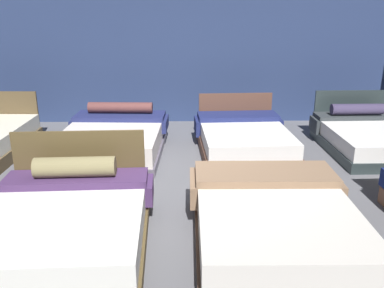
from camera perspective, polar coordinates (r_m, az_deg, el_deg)
ground_plane at (r=5.66m, az=-2.35°, el=-6.28°), size 18.00×18.00×0.02m
showroom_back_wall at (r=8.69m, az=-2.07°, el=14.44°), size 18.00×0.06×3.50m
bed_1 at (r=4.50m, az=-17.17°, el=-10.44°), size 1.78×2.03×0.98m
bed_2 at (r=4.42m, az=11.40°, el=-10.51°), size 1.76×2.14×0.55m
bed_5 at (r=7.05m, az=-10.88°, el=0.68°), size 1.78×2.14×0.72m
bed_6 at (r=7.02m, az=7.19°, el=0.72°), size 1.60×2.02×0.85m
bed_7 at (r=7.68m, az=23.39°, el=0.83°), size 1.54×2.02×0.88m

